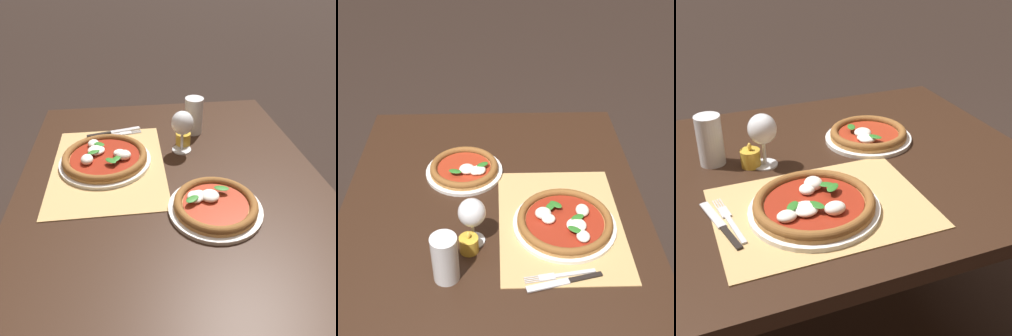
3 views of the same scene
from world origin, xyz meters
TOP-DOWN VIEW (x-y plane):
  - dining_table at (0.00, 0.00)m, footprint 1.19×0.99m
  - paper_placemat at (-0.10, -0.21)m, footprint 0.51×0.38m
  - pizza_near at (-0.12, -0.22)m, footprint 0.31×0.31m
  - pizza_far at (0.17, 0.10)m, footprint 0.27×0.27m
  - wine_glass at (-0.17, 0.06)m, footprint 0.08×0.08m
  - pint_glass at (-0.30, 0.13)m, footprint 0.07×0.07m
  - fork at (-0.31, -0.18)m, footprint 0.05×0.20m
  - knife at (-0.33, -0.19)m, footprint 0.07×0.21m
  - votive_candle at (-0.21, 0.07)m, footprint 0.06×0.06m

SIDE VIEW (x-z plane):
  - dining_table at x=0.00m, z-range 0.27..1.01m
  - paper_placemat at x=-0.10m, z-range 0.74..0.74m
  - fork at x=-0.31m, z-range 0.74..0.75m
  - knife at x=-0.33m, z-range 0.74..0.75m
  - pizza_far at x=0.17m, z-range 0.74..0.78m
  - pizza_near at x=-0.12m, z-range 0.74..0.79m
  - votive_candle at x=-0.21m, z-range 0.73..0.80m
  - pint_glass at x=-0.30m, z-range 0.74..0.88m
  - wine_glass at x=-0.17m, z-range 0.77..0.92m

